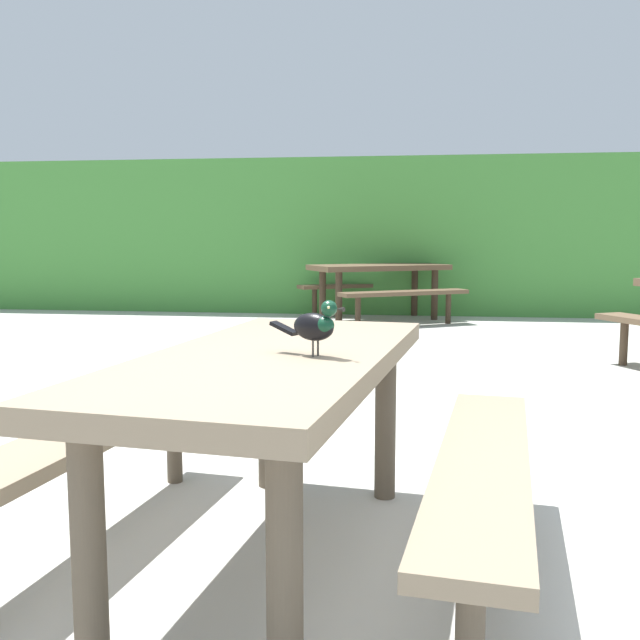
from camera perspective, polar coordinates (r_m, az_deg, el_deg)
ground_plane at (r=2.46m, az=1.71°, el=-20.45°), size 60.00×60.00×0.00m
hedge_wall at (r=11.21m, az=6.79°, el=6.69°), size 28.00×2.32×2.22m
picnic_table_foreground at (r=2.43m, az=-3.78°, el=-6.81°), size 1.88×1.91×0.74m
bird_grackle at (r=2.27m, az=-0.31°, el=-0.39°), size 0.27×0.16×0.18m
picnic_table_mid_left at (r=9.49m, az=4.75°, el=3.34°), size 2.33×2.31×0.74m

